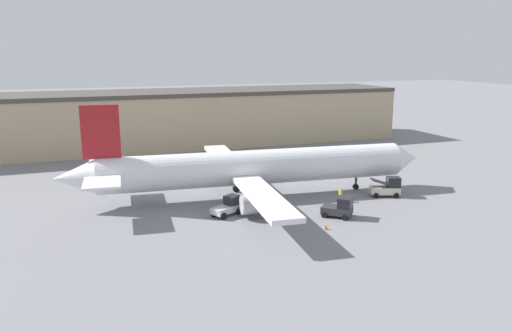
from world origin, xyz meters
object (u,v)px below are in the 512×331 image
(ground_crew_worker, at_px, (341,194))
(belt_loader_truck, at_px, (387,187))
(safety_cone_near, at_px, (326,226))
(pushback_tug, at_px, (228,206))
(baggage_tug, at_px, (340,208))
(airplane, at_px, (248,168))

(ground_crew_worker, bearing_deg, belt_loader_truck, -136.44)
(belt_loader_truck, height_order, safety_cone_near, belt_loader_truck)
(pushback_tug, bearing_deg, ground_crew_worker, -28.56)
(pushback_tug, bearing_deg, belt_loader_truck, -28.77)
(baggage_tug, bearing_deg, pushback_tug, -160.33)
(airplane, xyz_separation_m, baggage_tug, (6.43, -9.93, -2.55))
(belt_loader_truck, bearing_deg, ground_crew_worker, -159.96)
(airplane, relative_size, pushback_tug, 12.19)
(ground_crew_worker, distance_m, safety_cone_near, 9.60)
(ground_crew_worker, bearing_deg, safety_cone_near, 95.77)
(airplane, distance_m, baggage_tug, 12.10)
(belt_loader_truck, height_order, pushback_tug, belt_loader_truck)
(baggage_tug, height_order, belt_loader_truck, belt_loader_truck)
(ground_crew_worker, xyz_separation_m, safety_cone_near, (-5.94, -7.51, -0.61))
(baggage_tug, height_order, pushback_tug, baggage_tug)
(safety_cone_near, bearing_deg, pushback_tug, 134.79)
(ground_crew_worker, xyz_separation_m, baggage_tug, (-2.83, -4.72, 0.08))
(safety_cone_near, bearing_deg, airplane, 104.59)
(baggage_tug, distance_m, safety_cone_near, 4.24)
(airplane, bearing_deg, ground_crew_worker, -23.64)
(ground_crew_worker, distance_m, baggage_tug, 5.50)
(baggage_tug, bearing_deg, ground_crew_worker, 102.72)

